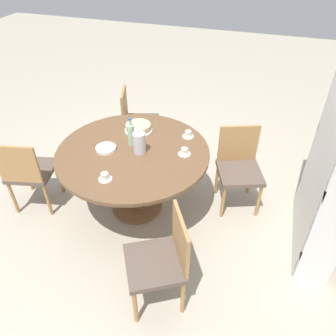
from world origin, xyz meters
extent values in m
plane|color=#B2A893|center=(0.00, 0.00, 0.00)|extent=(14.00, 14.00, 0.00)
cylinder|color=brown|center=(0.00, 0.00, 0.01)|extent=(0.52, 0.52, 0.03)
cylinder|color=brown|center=(0.00, 0.00, 0.36)|extent=(0.15, 0.15, 0.66)
cylinder|color=brown|center=(0.00, 0.00, 0.71)|extent=(1.43, 1.43, 0.04)
cylinder|color=#A87A47|center=(0.84, 0.28, 0.20)|extent=(0.03, 0.03, 0.40)
cylinder|color=#A87A47|center=(1.15, 0.47, 0.20)|extent=(0.03, 0.03, 0.40)
cylinder|color=#A87A47|center=(0.66, 0.59, 0.20)|extent=(0.03, 0.03, 0.40)
cylinder|color=#A87A47|center=(0.97, 0.78, 0.20)|extent=(0.03, 0.03, 0.40)
cube|color=brown|center=(0.90, 0.53, 0.42)|extent=(0.57, 0.57, 0.04)
cube|color=#A87A47|center=(0.80, 0.70, 0.64)|extent=(0.36, 0.22, 0.40)
cylinder|color=#A87A47|center=(-0.14, 0.88, 0.20)|extent=(0.03, 0.03, 0.40)
cylinder|color=#A87A47|center=(-0.27, 1.21, 0.20)|extent=(0.03, 0.03, 0.40)
cylinder|color=#A87A47|center=(-0.48, 0.75, 0.20)|extent=(0.03, 0.03, 0.40)
cylinder|color=#A87A47|center=(-0.60, 1.08, 0.20)|extent=(0.03, 0.03, 0.40)
cube|color=brown|center=(-0.37, 0.98, 0.42)|extent=(0.54, 0.54, 0.04)
cube|color=#A87A47|center=(-0.56, 0.91, 0.64)|extent=(0.17, 0.38, 0.40)
cylinder|color=#A87A47|center=(-0.88, -0.10, 0.20)|extent=(0.03, 0.03, 0.40)
cylinder|color=#A87A47|center=(-1.22, -0.21, 0.20)|extent=(0.03, 0.03, 0.40)
cylinder|color=#A87A47|center=(-0.77, -0.44, 0.20)|extent=(0.03, 0.03, 0.40)
cylinder|color=#A87A47|center=(-1.11, -0.55, 0.20)|extent=(0.03, 0.03, 0.40)
cube|color=brown|center=(-1.00, -0.32, 0.42)|extent=(0.53, 0.53, 0.04)
cube|color=#A87A47|center=(-0.94, -0.51, 0.64)|extent=(0.39, 0.15, 0.40)
cylinder|color=#A87A47|center=(0.02, -0.89, 0.20)|extent=(0.03, 0.03, 0.40)
cylinder|color=#A87A47|center=(0.10, -1.24, 0.20)|extent=(0.03, 0.03, 0.40)
cylinder|color=#A87A47|center=(0.37, -0.81, 0.20)|extent=(0.03, 0.03, 0.40)
cylinder|color=#A87A47|center=(0.45, -1.16, 0.20)|extent=(0.03, 0.03, 0.40)
cube|color=brown|center=(0.24, -1.02, 0.42)|extent=(0.50, 0.50, 0.04)
cube|color=#A87A47|center=(0.43, -0.98, 0.64)|extent=(0.12, 0.39, 0.40)
cube|color=silver|center=(-0.57, 1.72, 0.98)|extent=(0.04, 0.28, 1.95)
cube|color=silver|center=(-0.10, 1.59, 0.98)|extent=(0.96, 0.02, 1.95)
cube|color=silver|center=(-0.10, 1.72, 0.02)|extent=(0.89, 0.27, 0.04)
cube|color=silver|center=(-0.10, 1.72, 0.65)|extent=(0.89, 0.27, 0.04)
cube|color=#B72D28|center=(0.17, 1.71, 0.31)|extent=(0.34, 0.21, 0.54)
cube|color=#28703D|center=(-0.38, 1.71, 0.27)|extent=(0.34, 0.21, 0.46)
cube|color=#234793|center=(-0.34, 1.71, 0.91)|extent=(0.42, 0.21, 0.48)
cylinder|color=silver|center=(0.00, 0.07, 0.83)|extent=(0.12, 0.12, 0.20)
cone|color=silver|center=(0.00, 0.07, 0.94)|extent=(0.10, 0.10, 0.02)
sphere|color=silver|center=(0.00, 0.07, 0.96)|extent=(0.02, 0.02, 0.02)
cylinder|color=#99C6A3|center=(-0.10, -0.05, 0.83)|extent=(0.07, 0.07, 0.21)
cylinder|color=#99C6A3|center=(-0.10, -0.05, 0.97)|extent=(0.03, 0.03, 0.06)
cylinder|color=#2D5184|center=(-0.10, -0.05, 1.00)|extent=(0.03, 0.03, 0.01)
cylinder|color=silver|center=(-0.35, -0.08, 0.73)|extent=(0.28, 0.28, 0.01)
cylinder|color=#DBB784|center=(-0.35, -0.08, 0.77)|extent=(0.25, 0.25, 0.06)
cylinder|color=white|center=(-0.09, 0.47, 0.73)|extent=(0.11, 0.11, 0.01)
cylinder|color=silver|center=(-0.09, 0.47, 0.76)|extent=(0.06, 0.06, 0.06)
cylinder|color=white|center=(0.46, -0.05, 0.73)|extent=(0.11, 0.11, 0.01)
cylinder|color=silver|center=(0.46, -0.05, 0.76)|extent=(0.06, 0.06, 0.06)
cylinder|color=white|center=(-0.39, 0.43, 0.73)|extent=(0.11, 0.11, 0.01)
cylinder|color=silver|center=(-0.39, 0.43, 0.76)|extent=(0.06, 0.06, 0.06)
cylinder|color=white|center=(0.06, -0.24, 0.73)|extent=(0.19, 0.19, 0.01)
cylinder|color=white|center=(0.06, -0.24, 0.74)|extent=(0.19, 0.19, 0.01)
cylinder|color=white|center=(0.06, -0.24, 0.75)|extent=(0.19, 0.19, 0.01)
camera|label=1|loc=(2.28, 1.08, 2.46)|focal=35.00mm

